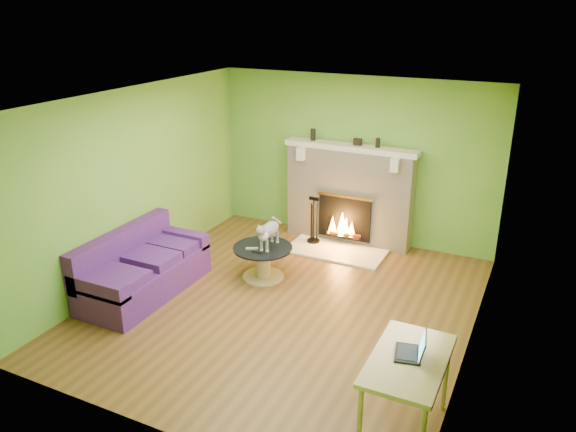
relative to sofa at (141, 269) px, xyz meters
name	(u,v)px	position (x,y,z in m)	size (l,w,h in m)	color
floor	(285,305)	(1.86, 0.50, -0.32)	(5.00, 5.00, 0.00)	brown
ceiling	(284,100)	(1.86, 0.50, 2.28)	(5.00, 5.00, 0.00)	white
wall_back	(355,160)	(1.86, 3.00, 0.98)	(5.00, 5.00, 0.00)	#599731
wall_front	(150,304)	(1.86, -2.00, 0.98)	(5.00, 5.00, 0.00)	#599731
wall_left	(136,184)	(-0.39, 0.50, 0.98)	(5.00, 5.00, 0.00)	#599731
wall_right	(480,242)	(4.11, 0.50, 0.98)	(5.00, 5.00, 0.00)	#599731
window_frame	(468,253)	(4.10, -0.40, 1.23)	(1.20, 1.20, 0.00)	silver
window_pane	(467,253)	(4.09, -0.40, 1.23)	(1.06, 1.06, 0.00)	white
fireplace	(349,195)	(1.86, 2.81, 0.45)	(2.10, 0.46, 1.58)	#BDB19D
hearth	(336,251)	(1.86, 2.30, -0.31)	(1.50, 0.75, 0.03)	beige
mantel	(351,148)	(1.86, 2.79, 1.22)	(2.10, 0.28, 0.08)	beige
sofa	(141,269)	(0.00, 0.00, 0.00)	(0.87, 1.84, 0.83)	#3F185B
coffee_table	(263,260)	(1.25, 1.05, -0.05)	(0.82, 0.82, 0.46)	tan
desk	(408,368)	(3.81, -1.08, 0.37)	(0.62, 1.07, 0.79)	tan
cat	(269,233)	(1.33, 1.10, 0.35)	(0.25, 0.67, 0.42)	slate
remote_silver	(252,248)	(1.15, 0.93, 0.15)	(0.17, 0.04, 0.02)	#98989A
remote_black	(258,252)	(1.27, 0.87, 0.15)	(0.16, 0.04, 0.02)	black
laptop	(409,343)	(3.79, -1.03, 0.58)	(0.26, 0.30, 0.22)	black
fire_tools	(314,220)	(1.41, 2.45, 0.09)	(0.20, 0.20, 0.75)	black
mantel_vase_left	(313,135)	(1.22, 2.82, 1.35)	(0.08, 0.08, 0.18)	black
mantel_vase_right	(378,143)	(2.27, 2.82, 1.33)	(0.07, 0.07, 0.14)	black
mantel_box	(358,142)	(1.96, 2.82, 1.31)	(0.12, 0.08, 0.10)	black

